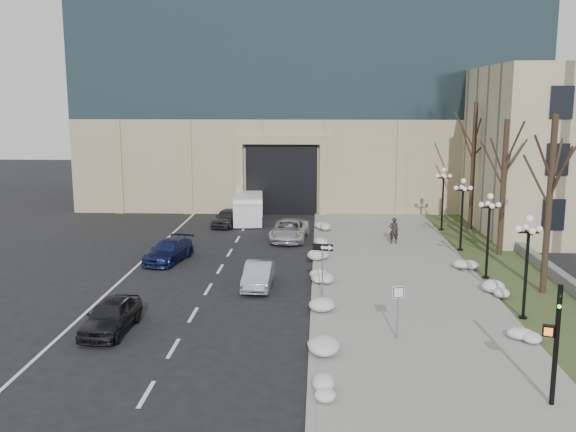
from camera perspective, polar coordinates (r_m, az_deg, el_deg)
name	(u,v)px	position (r m, az deg, el deg)	size (l,w,h in m)	color
ground	(340,373)	(23.77, 4.63, -13.76)	(160.00, 160.00, 0.00)	black
sidewalk	(394,270)	(37.21, 9.39, -4.79)	(9.00, 40.00, 0.12)	gray
curb	(315,269)	(36.96, 2.42, -4.74)	(0.30, 40.00, 0.14)	gray
grass_strip	(509,272)	(38.51, 19.08, -4.73)	(4.00, 40.00, 0.10)	#374422
stone_wall	(534,259)	(40.88, 21.03, -3.56)	(0.50, 30.00, 0.70)	slate
office_tower	(309,7)	(65.87, 1.85, 18.04)	(40.00, 24.70, 36.00)	tan
car_a	(111,316)	(28.32, -15.46, -8.53)	(1.68, 4.17, 1.42)	black
car_b	(258,275)	(33.54, -2.65, -5.28)	(1.39, 3.98, 1.31)	#B1B4B9
car_c	(169,251)	(39.43, -10.57, -3.08)	(1.82, 4.48, 1.30)	#161E4F
car_d	(289,230)	(44.58, 0.12, -1.27)	(2.34, 5.07, 1.41)	silver
car_e	(227,217)	(49.69, -5.41, -0.13)	(1.61, 4.01, 1.37)	#313036
pedestrian	(394,231)	(43.60, 9.38, -1.28)	(0.64, 0.42, 1.76)	black
box_truck	(248,209)	(51.50, -3.55, 0.63)	(2.83, 6.68, 2.07)	silver
one_way_sign	(326,254)	(31.07, 3.41, -3.40)	(1.04, 0.39, 2.81)	slate
keep_sign	(398,301)	(26.27, 9.75, -7.48)	(0.50, 0.15, 2.33)	slate
traffic_signal	(555,347)	(22.15, 22.62, -10.74)	(0.70, 0.92, 4.08)	black
snow_clump_a	(325,391)	(21.73, 3.33, -15.28)	(1.10, 1.60, 0.36)	silver
snow_clump_b	(324,344)	(25.47, 3.20, -11.31)	(1.10, 1.60, 0.36)	silver
snow_clump_c	(318,307)	(29.73, 2.71, -8.07)	(1.10, 1.60, 0.36)	silver
snow_clump_d	(321,278)	(34.41, 2.91, -5.50)	(1.10, 1.60, 0.36)	silver
snow_clump_e	(317,256)	(39.04, 2.63, -3.57)	(1.10, 1.60, 0.36)	silver
snow_clump_f	(322,243)	(42.65, 3.02, -2.38)	(1.10, 1.60, 0.36)	silver
snow_clump_g	(325,227)	(47.78, 3.32, -0.99)	(1.10, 1.60, 0.36)	silver
snow_clump_h	(525,335)	(28.03, 20.28, -9.90)	(1.10, 1.60, 0.36)	silver
snow_clump_i	(492,291)	(33.66, 17.64, -6.35)	(1.10, 1.60, 0.36)	silver
snow_clump_j	(463,264)	(38.49, 15.27, -4.14)	(1.10, 1.60, 0.36)	silver
lamppost_a	(527,253)	(29.88, 20.50, -3.11)	(1.18, 1.18, 4.76)	black
lamppost_b	(489,224)	(35.99, 17.42, -0.72)	(1.18, 1.18, 4.76)	black
lamppost_c	(462,205)	(42.21, 15.24, 0.97)	(1.18, 1.18, 4.76)	black
lamppost_d	(443,190)	(48.50, 13.62, 2.23)	(1.18, 1.18, 4.76)	black
tree_near	(551,179)	(33.86, 22.33, 3.02)	(3.20, 3.20, 9.00)	black
tree_mid	(504,169)	(41.47, 18.67, 4.02)	(3.20, 3.20, 8.50)	black
tree_far	(474,148)	(49.13, 16.20, 5.82)	(3.20, 3.20, 9.50)	black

